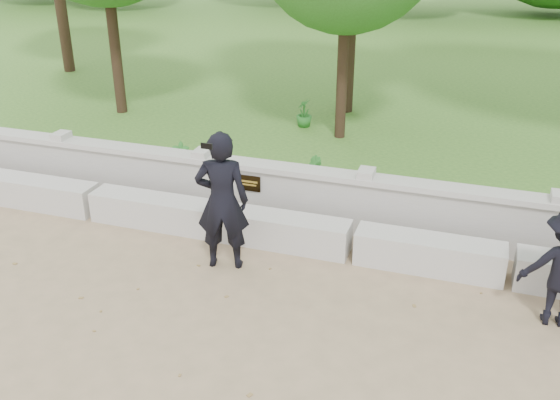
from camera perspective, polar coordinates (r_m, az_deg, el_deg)
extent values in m
plane|color=#9A805E|center=(7.63, -11.67, -9.49)|extent=(80.00, 80.00, 0.00)
cube|color=#355D21|center=(20.08, 8.55, 12.82)|extent=(40.00, 22.00, 0.25)
cube|color=#B6B3AC|center=(10.48, -21.07, 0.58)|extent=(1.90, 0.45, 0.45)
cube|color=#B6B3AC|center=(9.39, -11.49, -0.99)|extent=(1.90, 0.45, 0.45)
cube|color=#B6B3AC|center=(8.64, 0.18, -2.84)|extent=(1.90, 0.45, 0.45)
cube|color=#B6B3AC|center=(8.31, 13.44, -4.81)|extent=(1.90, 0.45, 0.45)
cube|color=#ABA8A2|center=(9.46, -4.24, 0.92)|extent=(12.50, 0.25, 0.82)
cube|color=#B6B3AC|center=(9.29, -4.33, 3.46)|extent=(12.50, 0.35, 0.08)
cube|color=black|center=(9.16, -2.88, 1.55)|extent=(0.36, 0.02, 0.24)
imported|color=black|center=(7.89, -5.31, -0.10)|extent=(0.77, 0.60, 1.85)
cube|color=black|center=(7.25, -6.74, 4.92)|extent=(0.14, 0.06, 0.07)
cylinder|color=#382619|center=(13.83, -14.97, 14.48)|extent=(0.23, 0.23, 3.36)
cylinder|color=#382619|center=(13.44, 6.43, 17.61)|extent=(0.31, 0.31, 4.64)
cylinder|color=#382619|center=(11.86, 5.75, 12.59)|extent=(0.20, 0.20, 2.98)
imported|color=#276D25|center=(10.50, -9.00, 3.80)|extent=(0.34, 0.30, 0.54)
imported|color=#276D25|center=(9.71, 3.02, 2.38)|extent=(0.35, 0.38, 0.56)
imported|color=#276D25|center=(12.73, 2.22, 7.95)|extent=(0.37, 0.39, 0.57)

